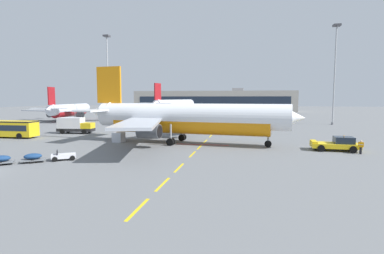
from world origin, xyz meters
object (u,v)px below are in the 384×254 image
pushback_tug (337,144)px  apron_shuttle_bus (4,128)px  baggage_train (33,157)px  apron_light_mast_far (335,63)px  airliner_foreground (185,118)px  airliner_mid_left (174,105)px  ground_crew_worker (361,146)px  uld_cargo_container (119,137)px  catering_truck (180,122)px  apron_light_mast_near (108,68)px  airliner_far_center (70,110)px  fuel_service_truck (75,125)px

pushback_tug → apron_shuttle_bus: (-54.48, 3.44, 0.85)m
baggage_train → apron_light_mast_far: bearing=51.1°
airliner_foreground → airliner_mid_left: (-20.62, 75.91, 0.08)m
ground_crew_worker → uld_cargo_container: bearing=173.3°
apron_shuttle_bus → ground_crew_worker: (56.74, -5.60, -0.73)m
uld_cargo_container → apron_light_mast_far: apron_light_mast_far is taller
catering_truck → apron_light_mast_near: (-27.08, 19.79, 14.36)m
airliner_mid_left → apron_shuttle_bus: bearing=-99.5°
apron_shuttle_bus → airliner_far_center: bearing=107.8°
fuel_service_truck → baggage_train: size_ratio=0.91×
baggage_train → ground_crew_worker: ground_crew_worker is taller
uld_cargo_container → baggage_train: bearing=-100.2°
airliner_far_center → fuel_service_truck: 38.74m
fuel_service_truck → catering_truck: bearing=33.5°
fuel_service_truck → uld_cargo_container: size_ratio=4.08×
baggage_train → apron_light_mast_far: size_ratio=0.31×
apron_light_mast_far → airliner_foreground: bearing=-128.7°
airliner_far_center → uld_cargo_container: 54.58m
apron_shuttle_bus → apron_light_mast_near: size_ratio=0.47×
ground_crew_worker → apron_shuttle_bus: bearing=174.4°
airliner_foreground → airliner_far_center: bearing=138.4°
fuel_service_truck → uld_cargo_container: fuel_service_truck is taller
baggage_train → uld_cargo_container: size_ratio=4.50×
airliner_far_center → fuel_service_truck: bearing=-55.9°
airliner_mid_left → apron_light_mast_near: size_ratio=1.36×
apron_light_mast_far → airliner_mid_left: bearing=144.8°
airliner_foreground → apron_light_mast_far: apron_light_mast_far is taller
pushback_tug → catering_truck: catering_truck is taller
baggage_train → apron_light_mast_near: apron_light_mast_near is taller
uld_cargo_container → apron_light_mast_near: size_ratio=0.07×
airliner_foreground → baggage_train: 21.71m
airliner_mid_left → catering_truck: size_ratio=4.86×
airliner_far_center → apron_light_mast_near: (13.21, 0.07, 12.75)m
airliner_mid_left → fuel_service_truck: 67.22m
airliner_foreground → airliner_mid_left: airliner_mid_left is taller
airliner_far_center → catering_truck: (40.29, -19.72, -1.61)m
apron_light_mast_far → pushback_tug: bearing=-103.7°
fuel_service_truck → ground_crew_worker: size_ratio=4.07×
ground_crew_worker → airliner_far_center: bearing=146.7°
apron_shuttle_bus → ground_crew_worker: 57.02m
airliner_foreground → apron_light_mast_near: size_ratio=1.35×
ground_crew_worker → uld_cargo_container: ground_crew_worker is taller
airliner_mid_left → airliner_far_center: (-25.40, -35.01, -0.77)m
fuel_service_truck → apron_light_mast_far: bearing=28.6°
uld_cargo_container → apron_light_mast_far: (42.18, 39.88, 15.18)m
pushback_tug → fuel_service_truck: size_ratio=0.86×
airliner_mid_left → catering_truck: (14.88, -54.73, -2.38)m
airliner_far_center → baggage_train: airliner_far_center is taller
pushback_tug → airliner_far_center: airliner_far_center is taller
pushback_tug → baggage_train: bearing=-158.1°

